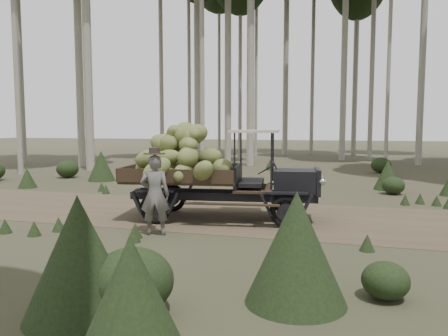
{
  "coord_description": "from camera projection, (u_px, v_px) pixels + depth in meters",
  "views": [
    {
      "loc": [
        1.81,
        -10.05,
        2.13
      ],
      "look_at": [
        -0.88,
        -0.5,
        1.19
      ],
      "focal_mm": 35.0,
      "sensor_mm": 36.0,
      "label": 1
    }
  ],
  "objects": [
    {
      "name": "ground",
      "position": [
        266.0,
        217.0,
        10.32
      ],
      "size": [
        120.0,
        120.0,
        0.0
      ],
      "primitive_type": "plane",
      "color": "#473D2B",
      "rests_on": "ground"
    },
    {
      "name": "dirt_track",
      "position": [
        266.0,
        217.0,
        10.32
      ],
      "size": [
        70.0,
        4.0,
        0.01
      ],
      "primitive_type": "cube",
      "color": "brown",
      "rests_on": "ground"
    },
    {
      "name": "banana_truck",
      "position": [
        195.0,
        162.0,
        9.99
      ],
      "size": [
        4.76,
        2.5,
        2.33
      ],
      "rotation": [
        0.0,
        0.0,
        0.14
      ],
      "color": "black",
      "rests_on": "ground"
    },
    {
      "name": "farmer",
      "position": [
        155.0,
        194.0,
        8.56
      ],
      "size": [
        0.67,
        0.53,
        1.73
      ],
      "rotation": [
        0.0,
        0.0,
        3.44
      ],
      "color": "#5E5A56",
      "rests_on": "ground"
    },
    {
      "name": "undergrowth",
      "position": [
        214.0,
        207.0,
        8.84
      ],
      "size": [
        24.77,
        21.8,
        1.39
      ],
      "color": "#233319",
      "rests_on": "ground"
    }
  ]
}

